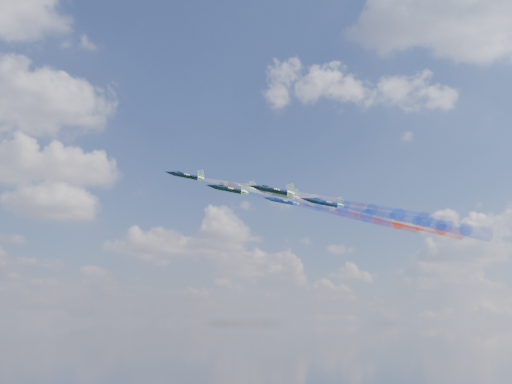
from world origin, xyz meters
TOP-DOWN VIEW (x-y plane):
  - jet_lead at (-40.73, 30.91)m, footprint 15.04×14.29m
  - trail_lead at (-20.58, 19.28)m, footprint 33.90×22.44m
  - jet_inner_left at (-34.86, 15.57)m, footprint 15.04×14.29m
  - trail_inner_left at (-14.71, 3.94)m, footprint 33.90×22.44m
  - jet_inner_right at (-24.47, 30.74)m, footprint 15.04×14.29m
  - trail_inner_right at (-4.32, 19.11)m, footprint 33.90×22.44m
  - jet_outer_left at (-31.15, -1.31)m, footprint 15.04×14.29m
  - trail_outer_left at (-11.00, -12.95)m, footprint 33.90×22.44m
  - jet_center_third at (-17.73, 17.89)m, footprint 15.04×14.29m
  - trail_center_third at (2.42, 6.26)m, footprint 33.90×22.44m
  - jet_outer_right at (-6.65, 35.57)m, footprint 15.04×14.29m
  - trail_outer_right at (13.50, 23.93)m, footprint 33.90×22.44m
  - jet_rear_left at (-14.15, 2.17)m, footprint 15.04×14.29m
  - trail_rear_left at (6.00, -9.46)m, footprint 33.90×22.44m
  - jet_rear_right at (-2.63, 21.90)m, footprint 15.04×14.29m
  - trail_rear_right at (17.52, 10.27)m, footprint 33.90×22.44m

SIDE VIEW (x-z plane):
  - trail_rear_left at x=6.00m, z-range 149.06..160.91m
  - trail_outer_left at x=-11.00m, z-range 149.87..161.72m
  - trail_rear_right at x=17.52m, z-range 152.58..164.44m
  - trail_inner_left at x=-14.71m, z-range 153.01..164.87m
  - trail_center_third at x=2.42m, z-range 153.62..165.47m
  - jet_rear_left at x=-14.15m, z-range 156.24..163.21m
  - jet_outer_left at x=-31.15m, z-range 157.05..164.02m
  - trail_outer_right at x=13.50m, z-range 155.99..167.85m
  - jet_rear_right at x=-2.63m, z-range 159.76..166.73m
  - jet_inner_left at x=-34.86m, z-range 160.19..167.16m
  - trail_inner_right at x=-4.32m, z-range 157.85..169.71m
  - jet_center_third at x=-17.73m, z-range 160.80..167.77m
  - trail_lead at x=-20.58m, z-range 159.23..171.08m
  - jet_outer_right at x=-6.65m, z-range 163.18..170.15m
  - jet_inner_right at x=-24.47m, z-range 165.03..172.00m
  - jet_lead at x=-40.73m, z-range 166.41..173.38m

